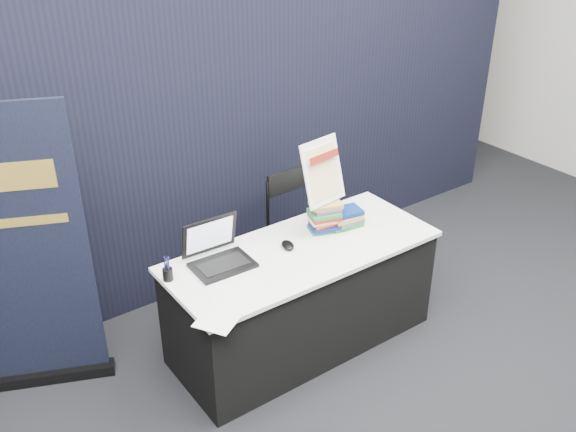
# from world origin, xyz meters

# --- Properties ---
(floor) EXTENTS (8.00, 8.00, 0.00)m
(floor) POSITION_xyz_m (0.00, 0.00, 0.00)
(floor) COLOR black
(floor) RESTS_ON ground
(wall_back) EXTENTS (8.00, 0.02, 3.50)m
(wall_back) POSITION_xyz_m (0.00, 4.00, 1.75)
(wall_back) COLOR #B4B2AA
(wall_back) RESTS_ON floor
(drape_partition) EXTENTS (6.00, 0.08, 2.40)m
(drape_partition) POSITION_xyz_m (0.00, 1.60, 1.20)
(drape_partition) COLOR black
(drape_partition) RESTS_ON floor
(display_table) EXTENTS (1.80, 0.75, 0.75)m
(display_table) POSITION_xyz_m (0.00, 0.55, 0.38)
(display_table) COLOR black
(display_table) RESTS_ON floor
(laptop) EXTENTS (0.38, 0.30, 0.28)m
(laptop) POSITION_xyz_m (-0.52, 0.72, 0.81)
(laptop) COLOR black
(laptop) RESTS_ON display_table
(mouse) EXTENTS (0.11, 0.14, 0.04)m
(mouse) POSITION_xyz_m (-0.07, 0.62, 0.77)
(mouse) COLOR black
(mouse) RESTS_ON display_table
(brochure_left) EXTENTS (0.36, 0.33, 0.00)m
(brochure_left) POSITION_xyz_m (-0.78, 0.25, 0.75)
(brochure_left) COLOR white
(brochure_left) RESTS_ON display_table
(brochure_mid) EXTENTS (0.26, 0.19, 0.00)m
(brochure_mid) POSITION_xyz_m (-0.59, 0.37, 0.75)
(brochure_mid) COLOR beige
(brochure_mid) RESTS_ON display_table
(brochure_right) EXTENTS (0.33, 0.23, 0.00)m
(brochure_right) POSITION_xyz_m (-0.60, 0.36, 0.75)
(brochure_right) COLOR white
(brochure_right) RESTS_ON display_table
(pen_cup) EXTENTS (0.07, 0.07, 0.08)m
(pen_cup) POSITION_xyz_m (-0.86, 0.73, 0.79)
(pen_cup) COLOR black
(pen_cup) RESTS_ON display_table
(book_stack_tall) EXTENTS (0.22, 0.19, 0.21)m
(book_stack_tall) POSITION_xyz_m (0.26, 0.66, 0.85)
(book_stack_tall) COLOR #195F5A
(book_stack_tall) RESTS_ON display_table
(book_stack_short) EXTENTS (0.24, 0.19, 0.12)m
(book_stack_short) POSITION_xyz_m (0.43, 0.62, 0.81)
(book_stack_short) COLOR #1F7434
(book_stack_short) RESTS_ON display_table
(info_sign) EXTENTS (0.34, 0.18, 0.44)m
(info_sign) POSITION_xyz_m (0.26, 0.69, 1.17)
(info_sign) COLOR black
(info_sign) RESTS_ON book_stack_tall
(pullup_banner) EXTENTS (0.76, 0.41, 1.86)m
(pullup_banner) POSITION_xyz_m (-1.54, 1.19, 0.82)
(pullup_banner) COLOR black
(pullup_banner) RESTS_ON floor
(stacking_chair) EXTENTS (0.46, 0.47, 0.99)m
(stacking_chair) POSITION_xyz_m (0.37, 1.00, 0.55)
(stacking_chair) COLOR black
(stacking_chair) RESTS_ON floor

